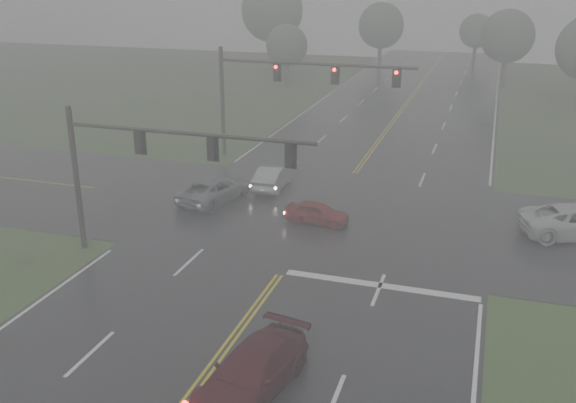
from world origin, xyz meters
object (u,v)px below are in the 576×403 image
(signal_gantry_near, at_px, (142,157))
(signal_gantry_far, at_px, (279,83))
(sedan_red, at_px, (317,223))
(car_grey, at_px, (216,201))
(sedan_silver, at_px, (273,188))
(sedan_maroon, at_px, (252,392))

(signal_gantry_near, bearing_deg, signal_gantry_far, 87.90)
(sedan_red, height_order, car_grey, car_grey)
(sedan_red, distance_m, sedan_silver, 6.48)
(sedan_red, bearing_deg, sedan_silver, 44.23)
(signal_gantry_near, bearing_deg, sedan_silver, 78.79)
(sedan_maroon, relative_size, sedan_red, 1.48)
(sedan_silver, distance_m, car_grey, 4.20)
(sedan_silver, bearing_deg, sedan_maroon, 105.54)
(signal_gantry_far, bearing_deg, sedan_maroon, -73.34)
(car_grey, height_order, signal_gantry_near, signal_gantry_near)
(signal_gantry_far, bearing_deg, car_grey, -94.98)
(sedan_maroon, xyz_separation_m, signal_gantry_far, (-7.73, 25.85, 5.54))
(sedan_silver, bearing_deg, signal_gantry_far, -76.39)
(sedan_silver, xyz_separation_m, signal_gantry_far, (-1.64, 6.05, 5.54))
(sedan_silver, bearing_deg, sedan_red, 129.01)
(sedan_red, height_order, signal_gantry_far, signal_gantry_far)
(sedan_silver, height_order, car_grey, car_grey)
(sedan_red, relative_size, signal_gantry_far, 0.25)
(sedan_maroon, xyz_separation_m, sedan_silver, (-6.09, 19.80, 0.00))
(sedan_silver, height_order, signal_gantry_near, signal_gantry_near)
(sedan_maroon, height_order, car_grey, sedan_maroon)
(car_grey, height_order, signal_gantry_far, signal_gantry_far)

